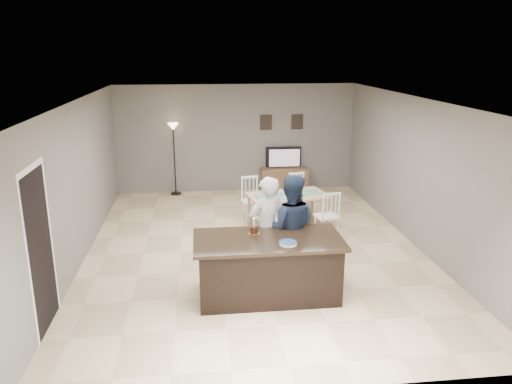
{
  "coord_description": "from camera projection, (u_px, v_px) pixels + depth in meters",
  "views": [
    {
      "loc": [
        -0.95,
        -8.45,
        3.53
      ],
      "look_at": [
        -0.0,
        -0.3,
        1.17
      ],
      "focal_mm": 35.0,
      "sensor_mm": 36.0,
      "label": 1
    }
  ],
  "objects": [
    {
      "name": "tv_console",
      "position": [
        284.0,
        180.0,
        12.8
      ],
      "size": [
        1.2,
        0.4,
        0.6
      ],
      "primitive_type": "cube",
      "color": "brown",
      "rests_on": "floor"
    },
    {
      "name": "tv_screen_glow",
      "position": [
        284.0,
        158.0,
        12.63
      ],
      "size": [
        0.78,
        0.0,
        0.78
      ],
      "primitive_type": "plane",
      "rotation": [
        1.57,
        0.0,
        3.14
      ],
      "color": "#D16417",
      "rests_on": "tv_console"
    },
    {
      "name": "room_shell",
      "position": [
        254.0,
        159.0,
        8.69
      ],
      "size": [
        8.0,
        8.0,
        8.0
      ],
      "color": "slate",
      "rests_on": "floor"
    },
    {
      "name": "floor",
      "position": [
        254.0,
        249.0,
        9.15
      ],
      "size": [
        8.0,
        8.0,
        0.0
      ],
      "primitive_type": "plane",
      "color": "#D9B98B",
      "rests_on": "ground"
    },
    {
      "name": "dining_table",
      "position": [
        288.0,
        201.0,
        9.98
      ],
      "size": [
        1.8,
        2.01,
        0.95
      ],
      "rotation": [
        0.0,
        0.0,
        0.2
      ],
      "color": "#9F7B56",
      "rests_on": "floor"
    },
    {
      "name": "picture_frames",
      "position": [
        282.0,
        122.0,
        12.59
      ],
      "size": [
        1.1,
        0.02,
        0.38
      ],
      "color": "black",
      "rests_on": "room_shell"
    },
    {
      "name": "television",
      "position": [
        284.0,
        158.0,
        12.71
      ],
      "size": [
        0.91,
        0.12,
        0.53
      ],
      "primitive_type": "imported",
      "rotation": [
        0.0,
        0.0,
        3.14
      ],
      "color": "black",
      "rests_on": "tv_console"
    },
    {
      "name": "floor_lamp",
      "position": [
        174.0,
        140.0,
        12.21
      ],
      "size": [
        0.27,
        0.27,
        1.8
      ],
      "color": "black",
      "rests_on": "floor"
    },
    {
      "name": "woman",
      "position": [
        267.0,
        229.0,
        7.73
      ],
      "size": [
        0.7,
        0.56,
        1.68
      ],
      "primitive_type": "imported",
      "rotation": [
        0.0,
        0.0,
        3.43
      ],
      "color": "silver",
      "rests_on": "floor"
    },
    {
      "name": "kitchen_island",
      "position": [
        268.0,
        267.0,
        7.31
      ],
      "size": [
        2.15,
        1.1,
        0.9
      ],
      "color": "black",
      "rests_on": "floor"
    },
    {
      "name": "doorway",
      "position": [
        39.0,
        236.0,
        6.27
      ],
      "size": [
        0.0,
        2.1,
        2.65
      ],
      "color": "black",
      "rests_on": "floor"
    },
    {
      "name": "plate_stack",
      "position": [
        288.0,
        243.0,
        6.95
      ],
      "size": [
        0.26,
        0.26,
        0.04
      ],
      "color": "white",
      "rests_on": "kitchen_island"
    },
    {
      "name": "birthday_cake",
      "position": [
        254.0,
        230.0,
        7.36
      ],
      "size": [
        0.16,
        0.16,
        0.25
      ],
      "color": "gold",
      "rests_on": "kitchen_island"
    },
    {
      "name": "man",
      "position": [
        290.0,
        227.0,
        7.77
      ],
      "size": [
        0.94,
        0.81,
        1.7
      ],
      "primitive_type": "imported",
      "rotation": [
        0.0,
        0.0,
        2.92
      ],
      "color": "#1C283E",
      "rests_on": "floor"
    }
  ]
}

